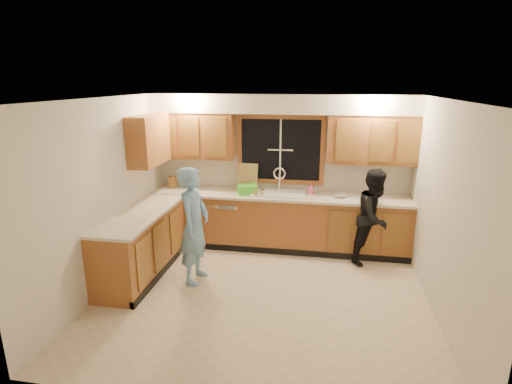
% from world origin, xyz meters
% --- Properties ---
extents(floor, '(4.20, 4.20, 0.00)m').
position_xyz_m(floor, '(0.00, 0.00, 0.00)').
color(floor, beige).
rests_on(floor, ground).
extents(ceiling, '(4.20, 4.20, 0.00)m').
position_xyz_m(ceiling, '(0.00, 0.00, 2.50)').
color(ceiling, white).
extents(wall_back, '(4.20, 0.00, 4.20)m').
position_xyz_m(wall_back, '(0.00, 1.90, 1.25)').
color(wall_back, beige).
rests_on(wall_back, ground).
extents(wall_left, '(0.00, 3.80, 3.80)m').
position_xyz_m(wall_left, '(-2.10, 0.00, 1.25)').
color(wall_left, beige).
rests_on(wall_left, ground).
extents(wall_right, '(0.00, 3.80, 3.80)m').
position_xyz_m(wall_right, '(2.10, 0.00, 1.25)').
color(wall_right, beige).
rests_on(wall_right, ground).
extents(base_cabinets_back, '(4.20, 0.60, 0.88)m').
position_xyz_m(base_cabinets_back, '(0.00, 1.60, 0.44)').
color(base_cabinets_back, '#9D5C2D').
rests_on(base_cabinets_back, ground).
extents(base_cabinets_left, '(0.60, 1.90, 0.88)m').
position_xyz_m(base_cabinets_left, '(-1.80, 0.35, 0.44)').
color(base_cabinets_left, '#9D5C2D').
rests_on(base_cabinets_left, ground).
extents(countertop_back, '(4.20, 0.63, 0.04)m').
position_xyz_m(countertop_back, '(0.00, 1.58, 0.90)').
color(countertop_back, beige).
rests_on(countertop_back, base_cabinets_back).
extents(countertop_left, '(0.63, 1.90, 0.04)m').
position_xyz_m(countertop_left, '(-1.79, 0.35, 0.90)').
color(countertop_left, beige).
rests_on(countertop_left, base_cabinets_left).
extents(upper_cabinets_left, '(1.35, 0.33, 0.75)m').
position_xyz_m(upper_cabinets_left, '(-1.43, 1.73, 1.83)').
color(upper_cabinets_left, '#9D5C2D').
rests_on(upper_cabinets_left, wall_back).
extents(upper_cabinets_right, '(1.35, 0.33, 0.75)m').
position_xyz_m(upper_cabinets_right, '(1.43, 1.73, 1.83)').
color(upper_cabinets_right, '#9D5C2D').
rests_on(upper_cabinets_right, wall_back).
extents(upper_cabinets_return, '(0.33, 0.90, 0.75)m').
position_xyz_m(upper_cabinets_return, '(-1.94, 1.12, 1.83)').
color(upper_cabinets_return, '#9D5C2D').
rests_on(upper_cabinets_return, wall_left).
extents(soffit, '(4.20, 0.35, 0.30)m').
position_xyz_m(soffit, '(0.00, 1.72, 2.35)').
color(soffit, white).
rests_on(soffit, wall_back).
extents(window_frame, '(1.44, 0.03, 1.14)m').
position_xyz_m(window_frame, '(0.00, 1.89, 1.60)').
color(window_frame, black).
rests_on(window_frame, wall_back).
extents(sink, '(0.86, 0.52, 0.57)m').
position_xyz_m(sink, '(0.00, 1.60, 0.86)').
color(sink, white).
rests_on(sink, countertop_back).
extents(dishwasher, '(0.60, 0.56, 0.82)m').
position_xyz_m(dishwasher, '(-0.85, 1.59, 0.41)').
color(dishwasher, white).
rests_on(dishwasher, floor).
extents(stove, '(0.58, 0.75, 0.90)m').
position_xyz_m(stove, '(-1.80, -0.22, 0.45)').
color(stove, white).
rests_on(stove, floor).
extents(man, '(0.42, 0.61, 1.62)m').
position_xyz_m(man, '(-0.98, 0.27, 0.81)').
color(man, '#6A9BC9').
rests_on(man, floor).
extents(woman, '(0.88, 0.90, 1.46)m').
position_xyz_m(woman, '(1.51, 1.30, 0.73)').
color(woman, black).
rests_on(woman, floor).
extents(knife_block, '(0.12, 0.10, 0.20)m').
position_xyz_m(knife_block, '(-1.82, 1.69, 1.02)').
color(knife_block, '#915F28').
rests_on(knife_block, countertop_back).
extents(cutting_board, '(0.34, 0.15, 0.44)m').
position_xyz_m(cutting_board, '(-0.54, 1.82, 1.14)').
color(cutting_board, tan).
rests_on(cutting_board, countertop_back).
extents(dish_crate, '(0.39, 0.38, 0.14)m').
position_xyz_m(dish_crate, '(-0.50, 1.58, 0.99)').
color(dish_crate, green).
rests_on(dish_crate, countertop_back).
extents(soap_bottle, '(0.10, 0.10, 0.17)m').
position_xyz_m(soap_bottle, '(0.53, 1.73, 1.01)').
color(soap_bottle, pink).
rests_on(soap_bottle, countertop_back).
extents(bowl, '(0.24, 0.24, 0.05)m').
position_xyz_m(bowl, '(0.99, 1.60, 0.94)').
color(bowl, silver).
rests_on(bowl, countertop_back).
extents(can_left, '(0.07, 0.07, 0.12)m').
position_xyz_m(can_left, '(-0.32, 1.38, 0.98)').
color(can_left, beige).
rests_on(can_left, countertop_back).
extents(can_right, '(0.06, 0.06, 0.11)m').
position_xyz_m(can_right, '(-0.22, 1.45, 0.97)').
color(can_right, beige).
rests_on(can_right, countertop_back).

